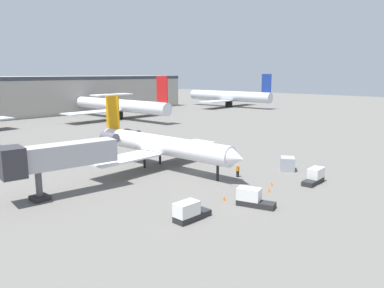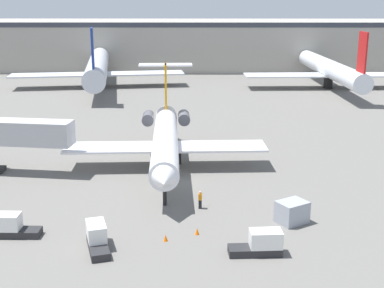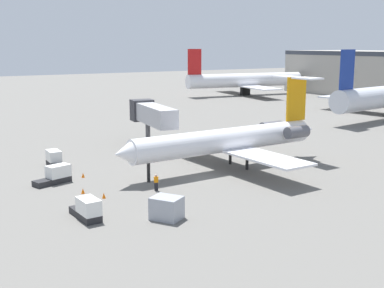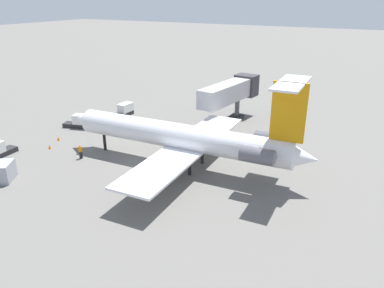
% 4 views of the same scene
% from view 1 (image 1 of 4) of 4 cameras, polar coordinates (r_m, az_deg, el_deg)
% --- Properties ---
extents(ground_plane, '(400.00, 400.00, 0.10)m').
position_cam_1_polar(ground_plane, '(53.50, -0.57, -4.32)').
color(ground_plane, '#66635E').
extents(regional_jet, '(22.90, 28.77, 10.46)m').
position_cam_1_polar(regional_jet, '(55.77, -5.27, 0.04)').
color(regional_jet, white).
rests_on(regional_jet, ground_plane).
extents(jet_bridge, '(13.08, 4.49, 6.28)m').
position_cam_1_polar(jet_bridge, '(44.59, -20.39, -1.95)').
color(jet_bridge, '#ADADB2').
rests_on(jet_bridge, ground_plane).
extents(ground_crew_marshaller, '(0.33, 0.44, 1.69)m').
position_cam_1_polar(ground_crew_marshaller, '(51.17, 6.94, -4.05)').
color(ground_crew_marshaller, black).
rests_on(ground_crew_marshaller, ground_plane).
extents(baggage_tug_lead, '(2.49, 4.23, 1.90)m').
position_cam_1_polar(baggage_tug_lead, '(40.54, 9.07, -8.11)').
color(baggage_tug_lead, '#262628').
rests_on(baggage_tug_lead, ground_plane).
extents(baggage_tug_trailing, '(4.02, 1.46, 1.90)m').
position_cam_1_polar(baggage_tug_trailing, '(36.28, -0.43, -10.26)').
color(baggage_tug_trailing, '#262628').
rests_on(baggage_tug_trailing, ground_plane).
extents(baggage_tug_spare, '(4.08, 1.64, 1.90)m').
position_cam_1_polar(baggage_tug_spare, '(50.60, 18.07, -4.70)').
color(baggage_tug_spare, '#262628').
rests_on(baggage_tug_spare, ground_plane).
extents(cargo_container_uld, '(3.11, 2.95, 1.91)m').
position_cam_1_polar(cargo_container_uld, '(56.01, 14.25, -2.91)').
color(cargo_container_uld, '#999EA8').
rests_on(cargo_container_uld, ground_plane).
extents(traffic_cone_near, '(0.36, 0.36, 0.55)m').
position_cam_1_polar(traffic_cone_near, '(48.16, 11.95, -5.87)').
color(traffic_cone_near, orange).
rests_on(traffic_cone_near, ground_plane).
extents(traffic_cone_mid, '(0.36, 0.36, 0.55)m').
position_cam_1_polar(traffic_cone_mid, '(42.02, 4.89, -8.14)').
color(traffic_cone_mid, orange).
rests_on(traffic_cone_mid, ground_plane).
extents(traffic_cone_far, '(0.36, 0.36, 0.55)m').
position_cam_1_polar(traffic_cone_far, '(45.50, 11.57, -6.84)').
color(traffic_cone_far, orange).
rests_on(traffic_cone_far, ground_plane).
extents(parked_airliner_centre, '(35.74, 42.43, 13.02)m').
position_cam_1_polar(parked_airliner_centre, '(116.92, -11.00, 5.73)').
color(parked_airliner_centre, silver).
rests_on(parked_airliner_centre, ground_plane).
extents(parked_airliner_east_mid, '(32.56, 38.58, 13.47)m').
position_cam_1_polar(parked_airliner_east_mid, '(157.49, 5.68, 7.19)').
color(parked_airliner_east_mid, silver).
rests_on(parked_airliner_east_mid, ground_plane).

